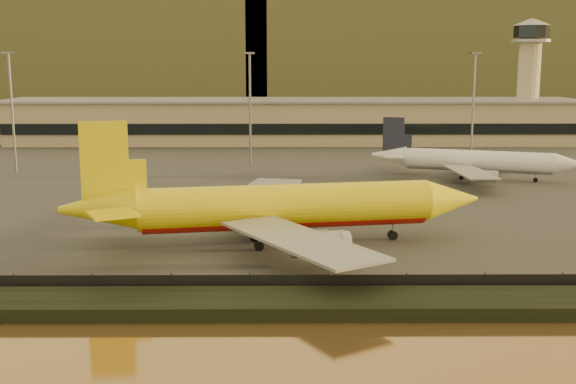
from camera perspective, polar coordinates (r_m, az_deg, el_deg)
name	(u,v)px	position (r m, az deg, el deg)	size (l,w,h in m)	color
ground	(305,262)	(87.09, 1.32, -5.56)	(900.00, 900.00, 0.00)	black
embankment	(310,304)	(70.68, 1.74, -8.82)	(320.00, 7.00, 1.40)	black
tarmac	(293,157)	(180.29, 0.42, 2.81)	(320.00, 220.00, 0.20)	#2D2D2D
perimeter_fence	(308,285)	(74.28, 1.63, -7.36)	(300.00, 0.05, 2.20)	black
terminal_building	(242,122)	(210.32, -3.68, 5.57)	(202.00, 25.00, 12.60)	tan
control_tower	(529,68)	(226.64, 18.52, 9.31)	(11.20, 11.20, 35.50)	tan
apron_light_masts	(363,98)	(159.87, 5.96, 7.40)	(152.20, 12.20, 25.40)	slate
distant_hills	(251,46)	(424.14, -2.92, 11.41)	(470.00, 160.00, 70.00)	olive
dhl_cargo_jet	(279,208)	(93.31, -0.74, -1.25)	(54.95, 53.19, 16.44)	yellow
white_narrowbody_jet	(474,161)	(150.03, 14.52, 2.36)	(40.94, 38.88, 12.07)	white
gse_vehicle_yellow	(348,214)	(108.59, 4.77, -1.73)	(4.42, 1.99, 1.99)	yellow
gse_vehicle_white	(256,200)	(119.02, -2.55, -0.63)	(4.34, 1.95, 1.95)	white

